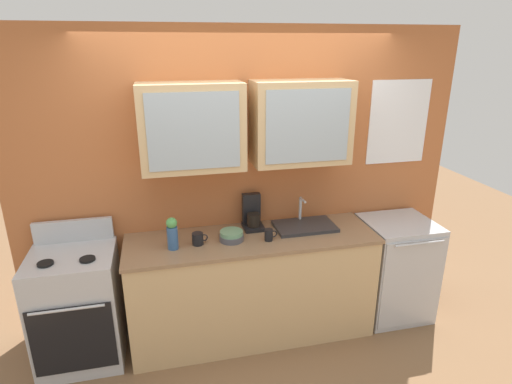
{
  "coord_description": "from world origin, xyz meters",
  "views": [
    {
      "loc": [
        -0.68,
        -3.04,
        2.43
      ],
      "look_at": [
        0.03,
        0.0,
        1.32
      ],
      "focal_mm": 29.56,
      "sensor_mm": 36.0,
      "label": 1
    }
  ],
  "objects": [
    {
      "name": "ground_plane",
      "position": [
        0.0,
        0.0,
        0.0
      ],
      "size": [
        10.0,
        10.0,
        0.0
      ],
      "primitive_type": "plane",
      "color": "brown"
    },
    {
      "name": "back_wall_unit",
      "position": [
        0.01,
        0.3,
        1.43
      ],
      "size": [
        3.79,
        0.44,
        2.57
      ],
      "color": "#B76638",
      "rests_on": "ground_plane"
    },
    {
      "name": "vase",
      "position": [
        -0.64,
        -0.06,
        1.06
      ],
      "size": [
        0.08,
        0.08,
        0.26
      ],
      "color": "#33598C",
      "rests_on": "counter"
    },
    {
      "name": "cup_near_sink",
      "position": [
        0.12,
        -0.09,
        0.97
      ],
      "size": [
        0.1,
        0.07,
        0.1
      ],
      "color": "black",
      "rests_on": "counter"
    },
    {
      "name": "stove_range",
      "position": [
        -1.4,
        -0.0,
        0.47
      ],
      "size": [
        0.63,
        0.61,
        1.11
      ],
      "color": "silver",
      "rests_on": "ground_plane"
    },
    {
      "name": "counter",
      "position": [
        0.0,
        0.0,
        0.46
      ],
      "size": [
        2.05,
        0.62,
        0.93
      ],
      "color": "tan",
      "rests_on": "ground_plane"
    },
    {
      "name": "dishwasher",
      "position": [
        1.35,
        -0.0,
        0.46
      ],
      "size": [
        0.6,
        0.61,
        0.93
      ],
      "color": "silver",
      "rests_on": "ground_plane"
    },
    {
      "name": "bowl_stack",
      "position": [
        -0.18,
        -0.02,
        0.97
      ],
      "size": [
        0.2,
        0.2,
        0.08
      ],
      "color": "#4C4C54",
      "rests_on": "counter"
    },
    {
      "name": "sink_faucet",
      "position": [
        0.48,
        0.08,
        0.95
      ],
      "size": [
        0.51,
        0.32,
        0.24
      ],
      "color": "#2D2D30",
      "rests_on": "counter"
    },
    {
      "name": "cup_near_bowls",
      "position": [
        -0.44,
        -0.03,
        0.97
      ],
      "size": [
        0.13,
        0.09,
        0.1
      ],
      "color": "black",
      "rests_on": "counter"
    },
    {
      "name": "coffee_maker",
      "position": [
        0.05,
        0.2,
        1.03
      ],
      "size": [
        0.17,
        0.2,
        0.29
      ],
      "color": "black",
      "rests_on": "counter"
    }
  ]
}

